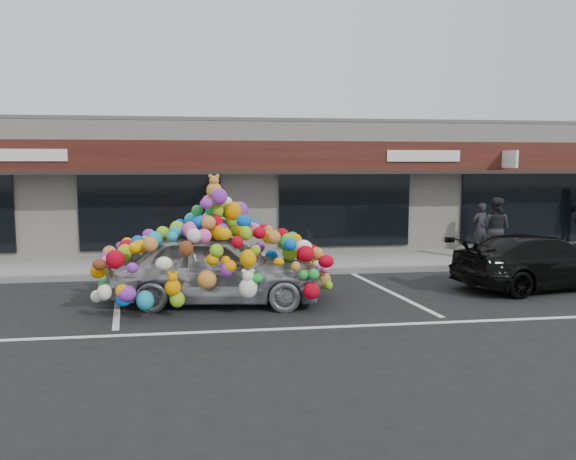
{
  "coord_description": "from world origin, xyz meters",
  "views": [
    {
      "loc": [
        -1.22,
        -11.82,
        2.89
      ],
      "look_at": [
        0.62,
        1.4,
        1.32
      ],
      "focal_mm": 35.0,
      "sensor_mm": 36.0,
      "label": 1
    }
  ],
  "objects": [
    {
      "name": "pedestrian_b",
      "position": [
        6.82,
        3.1,
        1.05
      ],
      "size": [
        1.11,
        1.1,
        1.81
      ],
      "primitive_type": "imported",
      "rotation": [
        0.0,
        0.0,
        2.4
      ],
      "color": "black",
      "rests_on": "sidewalk"
    },
    {
      "name": "pedestrian_a",
      "position": [
        7.19,
        4.72,
        0.92
      ],
      "size": [
        0.63,
        0.48,
        1.54
      ],
      "primitive_type": "imported",
      "rotation": [
        0.0,
        0.0,
        3.35
      ],
      "color": "#222228",
      "rests_on": "sidewalk"
    },
    {
      "name": "ground",
      "position": [
        0.0,
        0.0,
        0.0
      ],
      "size": [
        90.0,
        90.0,
        0.0
      ],
      "primitive_type": "plane",
      "color": "black",
      "rests_on": "ground"
    },
    {
      "name": "parking_stripe_mid",
      "position": [
        2.8,
        0.2,
        0.0
      ],
      "size": [
        0.73,
        4.37,
        0.01
      ],
      "primitive_type": "cube",
      "rotation": [
        0.0,
        0.0,
        0.14
      ],
      "color": "silver",
      "rests_on": "ground"
    },
    {
      "name": "shop_building",
      "position": [
        0.0,
        8.44,
        2.16
      ],
      "size": [
        24.0,
        7.2,
        4.31
      ],
      "color": "silver",
      "rests_on": "ground"
    },
    {
      "name": "lane_line",
      "position": [
        2.0,
        -2.3,
        0.0
      ],
      "size": [
        14.0,
        0.12,
        0.01
      ],
      "primitive_type": "cube",
      "color": "silver",
      "rests_on": "ground"
    },
    {
      "name": "parking_stripe_left",
      "position": [
        -3.2,
        0.2,
        0.0
      ],
      "size": [
        0.73,
        4.37,
        0.01
      ],
      "primitive_type": "cube",
      "rotation": [
        0.0,
        0.0,
        0.14
      ],
      "color": "silver",
      "rests_on": "ground"
    },
    {
      "name": "sidewalk",
      "position": [
        0.0,
        4.0,
        0.07
      ],
      "size": [
        26.0,
        3.0,
        0.15
      ],
      "primitive_type": "cube",
      "color": "gray",
      "rests_on": "ground"
    },
    {
      "name": "kerb",
      "position": [
        0.0,
        2.5,
        0.07
      ],
      "size": [
        26.0,
        0.18,
        0.16
      ],
      "primitive_type": "cube",
      "color": "slate",
      "rests_on": "ground"
    },
    {
      "name": "toy_car",
      "position": [
        -1.1,
        -0.23,
        0.92
      ],
      "size": [
        3.16,
        4.89,
        2.72
      ],
      "rotation": [
        0.0,
        0.0,
        1.44
      ],
      "color": "#AEB2BA",
      "rests_on": "ground"
    },
    {
      "name": "black_sedan",
      "position": [
        6.44,
        0.18,
        0.63
      ],
      "size": [
        2.51,
        4.56,
        1.25
      ],
      "primitive_type": "imported",
      "rotation": [
        0.0,
        0.0,
        1.75
      ],
      "color": "black",
      "rests_on": "ground"
    }
  ]
}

